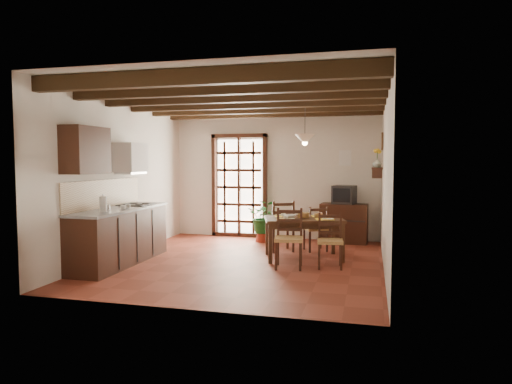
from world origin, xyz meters
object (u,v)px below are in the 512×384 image
(chair_far_right, at_px, (316,237))
(pendant_lamp, at_px, (305,138))
(chair_near_left, at_px, (289,249))
(sideboard, at_px, (344,223))
(dining_table, at_px, (303,223))
(potted_plant, at_px, (264,215))
(chair_far_left, at_px, (281,235))
(kitchen_counter, at_px, (120,235))
(crt_tv, at_px, (344,195))
(chair_near_right, at_px, (330,251))

(chair_far_right, bearing_deg, pendant_lamp, 51.15)
(chair_near_left, distance_m, sideboard, 2.56)
(pendant_lamp, bearing_deg, dining_table, -90.00)
(sideboard, bearing_deg, potted_plant, -166.37)
(dining_table, relative_size, chair_far_left, 1.56)
(kitchen_counter, bearing_deg, chair_far_left, 34.89)
(chair_far_left, bearing_deg, chair_near_left, 79.28)
(chair_far_left, height_order, sideboard, chair_far_left)
(chair_far_right, height_order, sideboard, chair_far_right)
(chair_near_left, bearing_deg, crt_tv, 67.13)
(dining_table, bearing_deg, chair_far_left, 115.91)
(chair_near_right, relative_size, chair_far_left, 0.89)
(sideboard, distance_m, crt_tv, 0.59)
(dining_table, distance_m, chair_far_left, 0.81)
(kitchen_counter, height_order, dining_table, kitchen_counter)
(crt_tv, bearing_deg, chair_far_right, -102.62)
(dining_table, height_order, sideboard, sideboard)
(chair_near_right, distance_m, pendant_lamp, 1.99)
(chair_far_left, bearing_deg, chair_near_right, 105.35)
(kitchen_counter, height_order, chair_far_right, kitchen_counter)
(chair_near_right, height_order, potted_plant, potted_plant)
(chair_near_right, height_order, chair_far_right, chair_near_right)
(chair_far_right, bearing_deg, chair_near_right, 78.86)
(pendant_lamp, bearing_deg, potted_plant, 128.04)
(chair_near_left, height_order, sideboard, chair_near_left)
(potted_plant, bearing_deg, sideboard, 9.94)
(crt_tv, height_order, pendant_lamp, pendant_lamp)
(dining_table, distance_m, chair_near_right, 0.82)
(dining_table, height_order, chair_far_left, chair_far_left)
(sideboard, bearing_deg, chair_far_right, -111.52)
(kitchen_counter, xyz_separation_m, chair_near_left, (2.75, 0.37, -0.18))
(kitchen_counter, relative_size, potted_plant, 1.23)
(kitchen_counter, height_order, sideboard, kitchen_counter)
(chair_near_left, bearing_deg, potted_plant, 106.38)
(chair_far_left, xyz_separation_m, sideboard, (1.09, 1.17, 0.10))
(crt_tv, xyz_separation_m, potted_plant, (-1.63, -0.28, -0.43))
(crt_tv, bearing_deg, pendant_lamp, -97.35)
(potted_plant, height_order, pendant_lamp, pendant_lamp)
(sideboard, xyz_separation_m, potted_plant, (-1.63, -0.29, 0.17))
(chair_far_right, relative_size, potted_plant, 0.47)
(sideboard, bearing_deg, kitchen_counter, -137.10)
(chair_near_right, bearing_deg, potted_plant, 121.54)
(crt_tv, bearing_deg, chair_near_right, -79.40)
(chair_far_left, height_order, pendant_lamp, pendant_lamp)
(potted_plant, bearing_deg, chair_far_left, -58.50)
(kitchen_counter, distance_m, chair_far_right, 3.52)
(potted_plant, bearing_deg, crt_tv, 9.74)
(chair_near_right, distance_m, chair_far_right, 1.34)
(chair_near_left, distance_m, pendant_lamp, 1.97)
(dining_table, xyz_separation_m, chair_near_right, (0.51, -0.55, -0.35))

